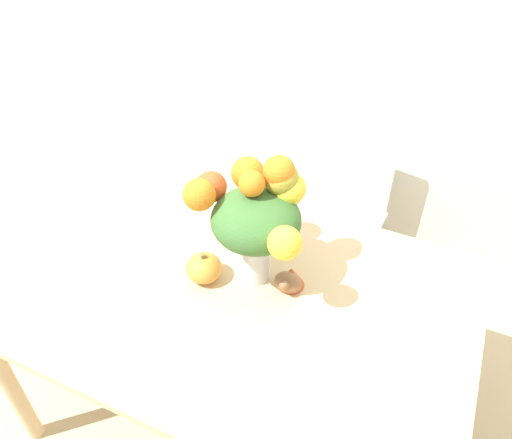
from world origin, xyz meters
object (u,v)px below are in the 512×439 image
flower_vase (256,213)px  dining_chair_near_window (339,214)px  pumpkin (204,268)px  turkey_figurine (290,279)px

flower_vase → dining_chair_near_window: bearing=83.4°
pumpkin → dining_chair_near_window: bearing=74.4°
flower_vase → dining_chair_near_window: size_ratio=0.51×
pumpkin → dining_chair_near_window: size_ratio=0.14×
flower_vase → turkey_figurine: (0.13, -0.01, -0.23)m
pumpkin → dining_chair_near_window: 0.96m
pumpkin → turkey_figurine: size_ratio=0.95×
flower_vase → turkey_figurine: 0.27m
pumpkin → turkey_figurine: 0.30m
turkey_figurine → dining_chair_near_window: dining_chair_near_window is taller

